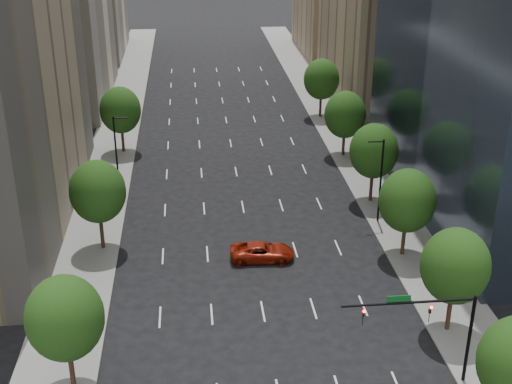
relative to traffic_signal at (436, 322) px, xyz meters
name	(u,v)px	position (x,y,z in m)	size (l,w,h in m)	color
sidewalk_left	(97,212)	(-26.03, 30.00, -5.10)	(6.00, 200.00, 0.15)	slate
sidewalk_right	(383,200)	(4.97, 30.00, -5.10)	(6.00, 200.00, 0.15)	slate
filler_left	(86,9)	(-35.53, 106.00, 3.83)	(14.00, 26.00, 18.00)	beige
parking_tan_right	(382,2)	(14.47, 70.00, 9.83)	(14.00, 30.00, 30.00)	#8C7759
filler_right	(336,12)	(14.47, 103.00, 2.83)	(14.00, 26.00, 16.00)	#8C7759
tree_right_1	(455,266)	(3.47, 6.00, 0.58)	(5.20, 5.20, 8.75)	#382316
tree_right_2	(407,201)	(3.47, 18.00, 0.43)	(5.20, 5.20, 8.61)	#382316
tree_right_3	(374,151)	(3.47, 30.00, 0.72)	(5.20, 5.20, 8.89)	#382316
tree_right_4	(345,115)	(3.47, 44.00, 0.29)	(5.20, 5.20, 8.46)	#382316
tree_right_5	(321,79)	(3.47, 60.00, 0.58)	(5.20, 5.20, 8.75)	#382316
tree_left_0	(65,318)	(-24.53, 2.00, 0.58)	(5.20, 5.20, 8.75)	#382316
tree_left_1	(98,192)	(-24.53, 22.00, 0.79)	(5.20, 5.20, 8.97)	#382316
tree_left_2	(120,110)	(-24.53, 48.00, 0.50)	(5.20, 5.20, 8.68)	#382316
streetlight_rn	(380,179)	(2.91, 25.00, -0.33)	(1.70, 0.20, 9.00)	black
streetlight_ln	(117,153)	(-23.96, 35.00, -0.33)	(1.70, 0.20, 9.00)	black
traffic_signal	(436,322)	(0.00, 0.00, 0.00)	(9.12, 0.40, 7.38)	black
car_red_far	(262,252)	(-9.68, 18.47, -4.35)	(2.73, 5.92, 1.65)	maroon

